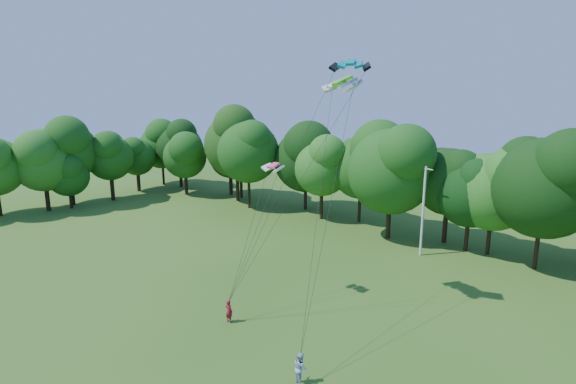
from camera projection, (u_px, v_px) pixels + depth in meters
The scene contains 9 objects.
utility_pole at pixel (423, 211), 42.16m from camera, with size 1.63×0.74×8.65m.
kite_flyer_left at pixel (229, 311), 30.38m from camera, with size 0.58×0.38×1.60m, color maroon.
kite_flyer_right at pixel (300, 368), 23.99m from camera, with size 0.86×0.67×1.76m, color #A4BCE4.
kite_teal at pixel (351, 62), 28.56m from camera, with size 2.76×2.02×0.53m.
kite_green at pixel (342, 81), 30.01m from camera, with size 3.36×2.51×0.73m.
kite_pink at pixel (273, 165), 32.24m from camera, with size 1.79×1.02×0.38m.
tree_back_west at pixel (236, 138), 62.93m from camera, with size 10.00×10.00×14.55m.
tree_back_center at pixel (471, 187), 43.04m from camera, with size 7.11×7.11×10.34m.
tree_flank_west at pixel (67, 169), 59.53m from camera, with size 5.94×5.94×8.63m.
Camera 1 is at (18.02, -9.48, 15.27)m, focal length 28.00 mm.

